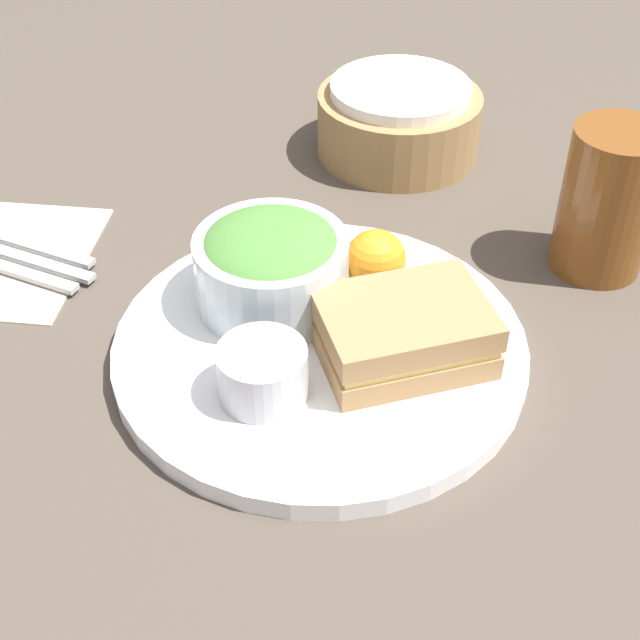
% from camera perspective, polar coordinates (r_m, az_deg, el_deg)
% --- Properties ---
extents(ground_plane, '(4.00, 4.00, 0.00)m').
position_cam_1_polar(ground_plane, '(0.71, -0.00, -2.27)').
color(ground_plane, '#4C4238').
extents(plate, '(0.32, 0.32, 0.02)m').
position_cam_1_polar(plate, '(0.70, -0.00, -1.77)').
color(plate, white).
rests_on(plate, ground_plane).
extents(sandwich, '(0.15, 0.13, 0.05)m').
position_cam_1_polar(sandwich, '(0.67, 5.36, -0.78)').
color(sandwich, '#A37A4C').
rests_on(sandwich, plate).
extents(salad_bowl, '(0.12, 0.12, 0.07)m').
position_cam_1_polar(salad_bowl, '(0.71, -3.13, 3.64)').
color(salad_bowl, silver).
rests_on(salad_bowl, plate).
extents(dressing_cup, '(0.07, 0.07, 0.04)m').
position_cam_1_polar(dressing_cup, '(0.64, -3.70, -3.39)').
color(dressing_cup, '#B7B7BC').
rests_on(dressing_cup, plate).
extents(orange_wedge, '(0.05, 0.05, 0.05)m').
position_cam_1_polar(orange_wedge, '(0.74, 3.58, 3.89)').
color(orange_wedge, orange).
rests_on(orange_wedge, plate).
extents(drink_glass, '(0.08, 0.08, 0.13)m').
position_cam_1_polar(drink_glass, '(0.80, 17.95, 7.26)').
color(drink_glass, brown).
rests_on(drink_glass, ground_plane).
extents(bread_basket, '(0.17, 0.17, 0.08)m').
position_cam_1_polar(bread_basket, '(0.95, 5.06, 12.63)').
color(bread_basket, '#997547').
rests_on(bread_basket, ground_plane).
extents(napkin, '(0.14, 0.17, 0.00)m').
position_cam_1_polar(napkin, '(0.85, -19.32, 3.82)').
color(napkin, beige).
rests_on(napkin, ground_plane).
extents(knife, '(0.18, 0.07, 0.01)m').
position_cam_1_polar(knife, '(0.85, -19.39, 4.07)').
color(knife, '#B2B2B7').
rests_on(knife, napkin).
extents(spoon, '(0.15, 0.06, 0.01)m').
position_cam_1_polar(spoon, '(0.86, -18.64, 4.73)').
color(spoon, '#B2B2B7').
rests_on(spoon, napkin).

